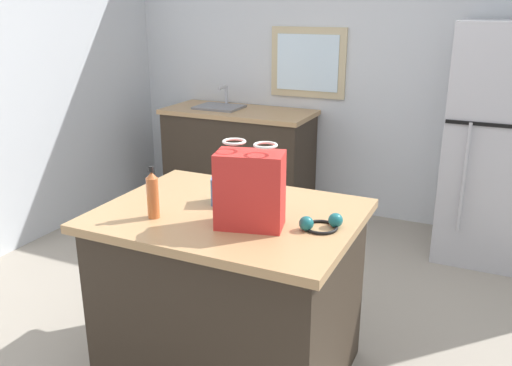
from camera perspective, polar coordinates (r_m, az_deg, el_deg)
ground at (r=3.02m, az=1.58°, el=-18.48°), size 5.77×5.77×0.00m
back_wall at (r=4.72m, az=13.32°, el=11.49°), size 4.81×0.13×2.57m
kitchen_island at (r=2.74m, az=-2.70°, el=-11.58°), size 1.20×0.92×0.88m
refrigerator at (r=4.26m, az=24.56°, el=3.75°), size 0.75×0.76×1.71m
sink_counter at (r=4.93m, az=-1.86°, el=2.62°), size 1.33×0.61×1.11m
shopping_bag at (r=2.32m, az=-0.66°, el=-0.69°), size 0.32×0.23×0.38m
small_box at (r=2.64m, az=-3.03°, el=-0.71°), size 0.19×0.16×0.13m
bottle at (r=2.48m, az=-10.85°, el=-1.22°), size 0.05×0.05×0.24m
ear_defenders at (r=2.36m, az=6.88°, el=-4.30°), size 0.21×0.21×0.06m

